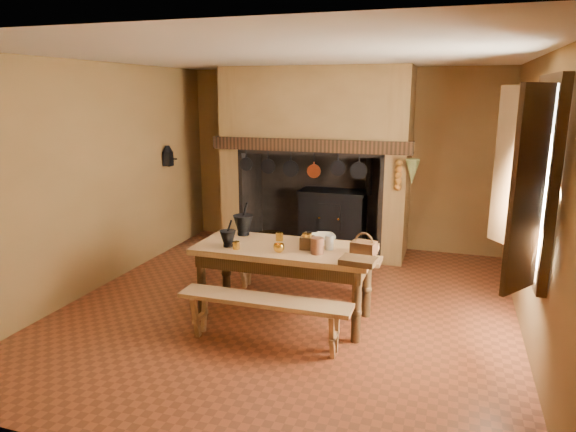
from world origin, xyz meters
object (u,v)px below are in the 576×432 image
at_px(coffee_grinder, 307,242).
at_px(wicker_basket, 364,247).
at_px(work_table, 285,258).
at_px(mixing_bowl, 319,239).
at_px(iron_range, 333,219).
at_px(bench_front, 264,310).

relative_size(coffee_grinder, wicker_basket, 0.77).
height_order(work_table, wicker_basket, wicker_basket).
bearing_deg(wicker_basket, mixing_bowl, 165.92).
bearing_deg(mixing_bowl, coffee_grinder, -106.32).
relative_size(iron_range, mixing_bowl, 4.40).
distance_m(coffee_grinder, wicker_basket, 0.60).
xyz_separation_m(iron_range, bench_front, (0.09, -3.37, -0.12)).
bearing_deg(work_table, coffee_grinder, -2.76).
relative_size(work_table, mixing_bowl, 5.23).
distance_m(work_table, coffee_grinder, 0.33).
height_order(work_table, coffee_grinder, coffee_grinder).
height_order(bench_front, mixing_bowl, mixing_bowl).
xyz_separation_m(iron_range, wicker_basket, (0.94, -2.75, 0.42)).
relative_size(bench_front, mixing_bowl, 4.75).
bearing_deg(bench_front, mixing_bowl, 69.82).
bearing_deg(bench_front, wicker_basket, 36.20).
xyz_separation_m(coffee_grinder, mixing_bowl, (0.07, 0.23, -0.03)).
xyz_separation_m(iron_range, work_table, (0.09, -2.73, 0.21)).
xyz_separation_m(work_table, bench_front, (0.00, -0.65, -0.33)).
height_order(iron_range, coffee_grinder, iron_range).
bearing_deg(bench_front, work_table, 90.00).
bearing_deg(mixing_bowl, wicker_basket, -24.71).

